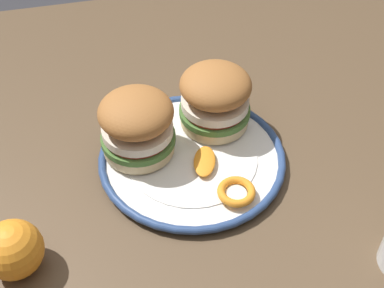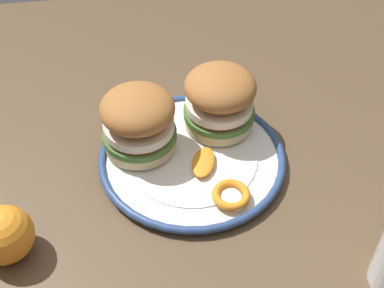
{
  "view_description": "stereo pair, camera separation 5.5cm",
  "coord_description": "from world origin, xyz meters",
  "px_view_note": "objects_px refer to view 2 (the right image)",
  "views": [
    {
      "loc": [
        0.09,
        0.56,
        1.34
      ],
      "look_at": [
        -0.04,
        0.01,
        0.76
      ],
      "focal_mm": 51.25,
      "sensor_mm": 36.0,
      "label": 1
    },
    {
      "loc": [
        0.04,
        0.57,
        1.34
      ],
      "look_at": [
        -0.04,
        0.01,
        0.76
      ],
      "focal_mm": 51.25,
      "sensor_mm": 36.0,
      "label": 2
    }
  ],
  "objects_px": {
    "dining_table": "(168,199)",
    "dinner_plate": "(192,158)",
    "sandwich_half_left": "(138,121)",
    "sandwich_half_right": "(220,99)",
    "whole_orange": "(4,235)"
  },
  "relations": [
    {
      "from": "dining_table",
      "to": "dinner_plate",
      "type": "xyz_separation_m",
      "value": [
        -0.04,
        0.01,
        0.1
      ]
    },
    {
      "from": "dinner_plate",
      "to": "sandwich_half_left",
      "type": "distance_m",
      "value": 0.1
    },
    {
      "from": "sandwich_half_left",
      "to": "sandwich_half_right",
      "type": "height_order",
      "value": "same"
    },
    {
      "from": "dinner_plate",
      "to": "sandwich_half_right",
      "type": "distance_m",
      "value": 0.1
    },
    {
      "from": "sandwich_half_left",
      "to": "whole_orange",
      "type": "bearing_deg",
      "value": 40.72
    },
    {
      "from": "sandwich_half_left",
      "to": "whole_orange",
      "type": "relative_size",
      "value": 1.74
    },
    {
      "from": "dining_table",
      "to": "sandwich_half_left",
      "type": "height_order",
      "value": "sandwich_half_left"
    },
    {
      "from": "dinner_plate",
      "to": "sandwich_half_left",
      "type": "xyz_separation_m",
      "value": [
        0.08,
        -0.03,
        0.06
      ]
    },
    {
      "from": "dining_table",
      "to": "whole_orange",
      "type": "xyz_separation_m",
      "value": [
        0.22,
        0.14,
        0.13
      ]
    },
    {
      "from": "sandwich_half_left",
      "to": "whole_orange",
      "type": "xyz_separation_m",
      "value": [
        0.18,
        0.16,
        -0.03
      ]
    },
    {
      "from": "dinner_plate",
      "to": "sandwich_half_left",
      "type": "bearing_deg",
      "value": -22.01
    },
    {
      "from": "sandwich_half_left",
      "to": "whole_orange",
      "type": "distance_m",
      "value": 0.24
    },
    {
      "from": "sandwich_half_left",
      "to": "sandwich_half_right",
      "type": "xyz_separation_m",
      "value": [
        -0.13,
        -0.03,
        0.0
      ]
    },
    {
      "from": "dinner_plate",
      "to": "sandwich_half_left",
      "type": "relative_size",
      "value": 2.12
    },
    {
      "from": "sandwich_half_right",
      "to": "dinner_plate",
      "type": "bearing_deg",
      "value": 50.79
    }
  ]
}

